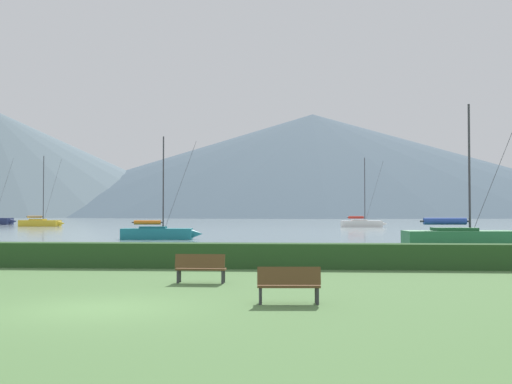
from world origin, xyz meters
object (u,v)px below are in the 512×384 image
sailboat_slip_6 (158,233)px  park_bench_under_tree (201,267)px  sailboat_slip_1 (41,222)px  sailboat_slip_4 (362,223)px  sailboat_slip_3 (462,238)px  park_bench_near_path (289,283)px

sailboat_slip_6 → park_bench_under_tree: size_ratio=5.19×
sailboat_slip_1 → sailboat_slip_4: sailboat_slip_1 is taller
sailboat_slip_1 → sailboat_slip_4: (48.35, -0.70, -0.02)m
sailboat_slip_3 → park_bench_near_path: (-10.53, -24.43, -0.14)m
sailboat_slip_1 → sailboat_slip_6: size_ratio=1.26×
sailboat_slip_3 → park_bench_under_tree: 24.13m
sailboat_slip_1 → sailboat_slip_6: 49.95m
sailboat_slip_3 → sailboat_slip_6: size_ratio=1.07×
sailboat_slip_6 → park_bench_under_tree: bearing=-79.7°
sailboat_slip_1 → sailboat_slip_3: 72.11m
sailboat_slip_6 → park_bench_under_tree: 32.00m
sailboat_slip_4 → sailboat_slip_6: (-20.80, -40.97, -0.02)m
sailboat_slip_4 → sailboat_slip_3: bearing=-94.5°
sailboat_slip_3 → sailboat_slip_6: (-21.85, 10.86, -0.11)m
sailboat_slip_1 → park_bench_near_path: 86.22m
sailboat_slip_6 → park_bench_under_tree: sailboat_slip_6 is taller
sailboat_slip_6 → sailboat_slip_3: bearing=-31.3°
sailboat_slip_4 → park_bench_near_path: size_ratio=6.25×
sailboat_slip_3 → sailboat_slip_4: sailboat_slip_4 is taller
park_bench_under_tree → sailboat_slip_6: bearing=106.8°
sailboat_slip_6 → park_bench_near_path: 37.06m
sailboat_slip_1 → sailboat_slip_3: sailboat_slip_1 is taller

